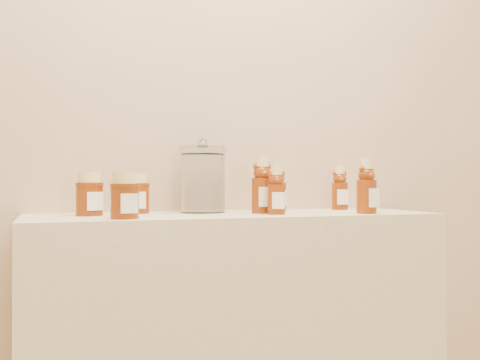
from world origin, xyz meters
name	(u,v)px	position (x,y,z in m)	size (l,w,h in m)	color
wall_back	(216,76)	(0.00, 1.75, 1.35)	(3.50, 0.02, 2.70)	tan
bear_bottle_back_left	(262,181)	(0.08, 1.54, 1.00)	(0.07, 0.07, 0.20)	#5E2007
bear_bottle_back_mid	(278,184)	(0.18, 1.66, 0.99)	(0.06, 0.06, 0.17)	#5E2007
bear_bottle_back_right	(340,184)	(0.42, 1.66, 0.99)	(0.06, 0.06, 0.17)	#5E2007
bear_bottle_front_left	(276,187)	(0.10, 1.47, 0.98)	(0.06, 0.06, 0.16)	#5E2007
bear_bottle_front_right	(366,182)	(0.37, 1.42, 0.99)	(0.06, 0.06, 0.19)	#5E2007
honey_jar_left	(89,194)	(-0.42, 1.59, 0.96)	(0.08, 0.08, 0.12)	#5E2007
honey_jar_back	(137,193)	(-0.27, 1.66, 0.96)	(0.08, 0.08, 0.12)	#5E2007
honey_jar_front	(125,196)	(-0.34, 1.43, 0.96)	(0.07, 0.07, 0.12)	#5E2007
glass_canister	(203,177)	(-0.08, 1.64, 1.01)	(0.14, 0.14, 0.22)	white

